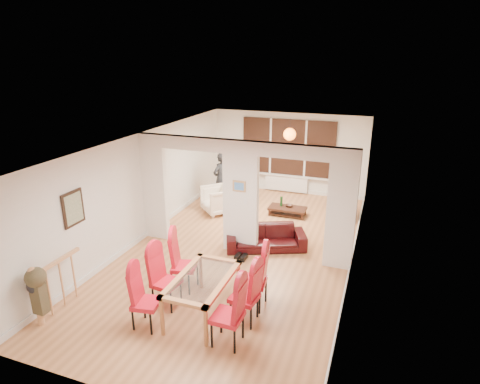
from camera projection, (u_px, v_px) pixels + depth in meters
The scene contains 24 objects.
floor at pixel (241, 250), 9.35m from camera, with size 5.00×9.00×0.01m, color #BC7B4C.
room_walls at pixel (241, 198), 8.93m from camera, with size 5.00×9.00×2.60m, color silver, non-canonical shape.
divider_wall at pixel (241, 198), 8.93m from camera, with size 5.00×0.18×2.60m, color white.
bay_window_blinds at pixel (288, 147), 12.81m from camera, with size 3.00×0.08×1.80m, color black.
radiator at pixel (286, 183), 13.16m from camera, with size 1.40×0.08×0.50m, color white.
pendant_light at pixel (290, 134), 11.48m from camera, with size 0.36×0.36×0.36m, color orange.
stair_newel at pixel (59, 281), 7.06m from camera, with size 0.40×1.20×1.10m, color tan, non-canonical shape.
wall_poster at pixel (73, 208), 7.50m from camera, with size 0.04×0.52×0.67m, color gray.
pillar_photo at pixel (239, 186), 8.74m from camera, with size 0.30×0.03×0.25m, color #4C8CD8.
dining_table at pixel (203, 296), 6.95m from camera, with size 0.88×1.56×0.73m, color #B77443, non-canonical shape.
dining_chair_la at pixel (146, 299), 6.58m from camera, with size 0.42×0.42×1.05m, color red, non-canonical shape.
dining_chair_lb at pixel (166, 279), 7.12m from camera, with size 0.44×0.44×1.10m, color red, non-canonical shape.
dining_chair_lc at pixel (184, 263), 7.65m from camera, with size 0.45×0.45×1.12m, color red, non-canonical shape.
dining_chair_ra at pixel (227, 312), 6.18m from camera, with size 0.46×0.46×1.14m, color red, non-canonical shape.
dining_chair_rb at pixel (244, 293), 6.70m from camera, with size 0.44×0.44×1.09m, color red, non-canonical shape.
dining_chair_rc at pixel (253, 277), 7.12m from camera, with size 0.47×0.47×1.17m, color red, non-canonical shape.
sofa at pixel (266, 238), 9.37m from camera, with size 1.84×0.72×0.54m, color black.
armchair at pixel (218, 200), 11.46m from camera, with size 0.82×0.85×0.77m, color #EFDFCB.
person at pixel (221, 179), 11.95m from camera, with size 0.38×0.59×1.61m, color black.
television at pixel (343, 208), 11.15m from camera, with size 0.13×0.96×0.55m, color black.
coffee_table at pixel (287, 211), 11.33m from camera, with size 1.04×0.52×0.24m, color #351B12, non-canonical shape.
bottle at pixel (281, 201), 11.35m from camera, with size 0.07×0.07×0.30m, color #143F19.
bowl at pixel (289, 206), 11.34m from camera, with size 0.21×0.21×0.05m, color #351B12.
shoes at pixel (241, 257), 8.92m from camera, with size 0.24×0.26×0.10m, color black, non-canonical shape.
Camera 1 is at (2.85, -7.90, 4.34)m, focal length 30.00 mm.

